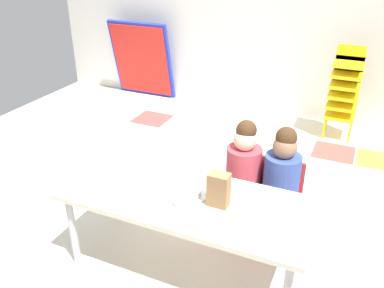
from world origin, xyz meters
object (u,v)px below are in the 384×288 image
(folded_activity_table, at_px, (142,60))
(donut_powdered_loose, at_px, (180,201))
(craft_table, at_px, (187,204))
(paper_bag_brown, at_px, (219,190))
(seated_child_middle_seat, at_px, (282,175))
(kid_chair_yellow_stack, at_px, (345,88))
(seated_child_near_camera, at_px, (244,166))
(paper_plate_center_table, at_px, (128,169))
(paper_plate_near_edge, at_px, (193,196))
(donut_powdered_on_plate, at_px, (193,193))

(folded_activity_table, distance_m, donut_powdered_loose, 3.61)
(craft_table, xyz_separation_m, paper_bag_brown, (0.21, 0.00, 0.16))
(craft_table, bearing_deg, seated_child_middle_seat, 49.49)
(seated_child_middle_seat, distance_m, folded_activity_table, 3.44)
(kid_chair_yellow_stack, bearing_deg, paper_bag_brown, -100.56)
(craft_table, distance_m, seated_child_near_camera, 0.61)
(paper_plate_center_table, bearing_deg, kid_chair_yellow_stack, 63.95)
(seated_child_near_camera, relative_size, paper_plate_near_edge, 5.10)
(paper_bag_brown, distance_m, paper_plate_near_edge, 0.21)
(donut_powdered_loose, bearing_deg, donut_powdered_on_plate, 64.25)
(seated_child_near_camera, distance_m, donut_powdered_on_plate, 0.57)
(seated_child_middle_seat, relative_size, paper_plate_center_table, 5.10)
(kid_chair_yellow_stack, height_order, paper_bag_brown, kid_chair_yellow_stack)
(folded_activity_table, xyz_separation_m, paper_bag_brown, (2.26, -2.90, 0.15))
(paper_plate_center_table, bearing_deg, seated_child_near_camera, 30.60)
(paper_plate_center_table, bearing_deg, craft_table, -14.70)
(paper_bag_brown, relative_size, paper_plate_center_table, 1.22)
(seated_child_near_camera, bearing_deg, paper_plate_near_edge, -107.12)
(seated_child_near_camera, distance_m, seated_child_middle_seat, 0.28)
(seated_child_middle_seat, distance_m, paper_plate_near_edge, 0.71)
(craft_table, xyz_separation_m, donut_powdered_on_plate, (0.03, 0.02, 0.08))
(kid_chair_yellow_stack, relative_size, paper_bag_brown, 4.73)
(kid_chair_yellow_stack, relative_size, donut_powdered_on_plate, 9.87)
(kid_chair_yellow_stack, height_order, paper_plate_near_edge, kid_chair_yellow_stack)
(craft_table, relative_size, paper_plate_center_table, 9.03)
(donut_powdered_loose, bearing_deg, paper_plate_center_table, 157.30)
(folded_activity_table, relative_size, donut_powdered_on_plate, 10.31)
(kid_chair_yellow_stack, bearing_deg, seated_child_middle_seat, -96.06)
(kid_chair_yellow_stack, xyz_separation_m, donut_powdered_loose, (-0.72, -2.75, 0.02))
(seated_child_middle_seat, xyz_separation_m, folded_activity_table, (-2.53, 2.33, -0.02))
(kid_chair_yellow_stack, bearing_deg, folded_activity_table, 175.23)
(seated_child_middle_seat, distance_m, donut_powdered_on_plate, 0.71)
(seated_child_middle_seat, relative_size, kid_chair_yellow_stack, 0.88)
(donut_powdered_on_plate, bearing_deg, seated_child_near_camera, 72.88)
(paper_bag_brown, bearing_deg, kid_chair_yellow_stack, 79.44)
(paper_plate_near_edge, bearing_deg, donut_powdered_on_plate, 0.00)
(folded_activity_table, bearing_deg, donut_powdered_loose, -55.72)
(donut_powdered_on_plate, bearing_deg, folded_activity_table, 125.84)
(paper_plate_near_edge, bearing_deg, paper_plate_center_table, 168.45)
(donut_powdered_on_plate, xyz_separation_m, donut_powdered_loose, (-0.05, -0.10, -0.01))
(folded_activity_table, height_order, donut_powdered_loose, folded_activity_table)
(craft_table, bearing_deg, paper_plate_center_table, 165.30)
(seated_child_near_camera, xyz_separation_m, donut_powdered_loose, (-0.22, -0.65, 0.04))
(seated_child_near_camera, relative_size, donut_powdered_loose, 9.48)
(seated_child_middle_seat, height_order, paper_plate_near_edge, seated_child_middle_seat)
(kid_chair_yellow_stack, xyz_separation_m, paper_bag_brown, (-0.50, -2.67, 0.11))
(kid_chair_yellow_stack, relative_size, paper_plate_near_edge, 5.78)
(craft_table, relative_size, seated_child_near_camera, 1.77)
(paper_bag_brown, bearing_deg, folded_activity_table, 127.92)
(craft_table, bearing_deg, folded_activity_table, 125.16)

